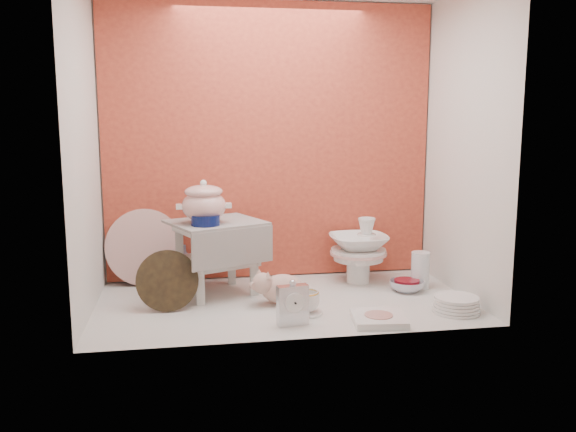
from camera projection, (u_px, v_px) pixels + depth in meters
name	position (u px, v px, depth m)	size (l,w,h in m)	color
ground	(285.00, 302.00, 2.94)	(1.80, 1.80, 0.00)	silver
niche_shell	(279.00, 108.00, 2.96)	(1.86, 1.03, 1.53)	#CB5032
step_stool	(217.00, 258.00, 3.05)	(0.43, 0.37, 0.37)	silver
soup_tureen	(204.00, 202.00, 2.94)	(0.26, 0.26, 0.22)	white
cobalt_bowl	(206.00, 220.00, 2.91)	(0.14, 0.14, 0.05)	#091347
floral_platter	(144.00, 247.00, 3.22)	(0.41, 0.11, 0.40)	white
blue_white_vase	(183.00, 266.00, 3.20)	(0.21, 0.21, 0.22)	white
lacquer_tray	(167.00, 281.00, 2.81)	(0.29, 0.11, 0.28)	black
mantel_clock	(293.00, 303.00, 2.60)	(0.13, 0.05, 0.20)	silver
plush_pig	(282.00, 288.00, 2.90)	(0.26, 0.18, 0.16)	#CA9E8E
teacup_saucer	(306.00, 313.00, 2.76)	(0.15, 0.15, 0.01)	white
gold_rim_teacup	(306.00, 301.00, 2.76)	(0.12, 0.12, 0.10)	white
lattice_dish	(379.00, 319.00, 2.65)	(0.23, 0.23, 0.03)	white
dinner_plate_stack	(456.00, 304.00, 2.78)	(0.22, 0.22, 0.07)	white
crystal_bowl	(407.00, 286.00, 3.12)	(0.18, 0.18, 0.06)	silver
clear_glass_vase	(420.00, 270.00, 3.16)	(0.10, 0.10, 0.19)	silver
porcelain_tower	(358.00, 250.00, 3.26)	(0.31, 0.31, 0.36)	white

